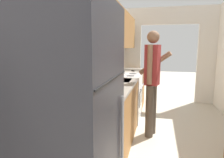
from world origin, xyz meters
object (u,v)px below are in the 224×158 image
(refrigerator, at_px, (66,131))
(knife, at_px, (133,71))
(range_oven, at_px, (125,96))
(person, at_px, (152,80))

(refrigerator, height_order, knife, refrigerator)
(range_oven, distance_m, knife, 0.81)
(range_oven, bearing_deg, refrigerator, -89.31)
(refrigerator, height_order, range_oven, refrigerator)
(person, relative_size, knife, 5.19)
(refrigerator, distance_m, range_oven, 2.74)
(refrigerator, distance_m, knife, 3.38)
(range_oven, bearing_deg, person, -51.00)
(person, bearing_deg, refrigerator, 179.70)
(range_oven, height_order, person, person)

